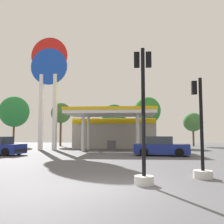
{
  "coord_description": "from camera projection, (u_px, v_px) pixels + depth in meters",
  "views": [
    {
      "loc": [
        0.87,
        -8.6,
        1.79
      ],
      "look_at": [
        -1.18,
        16.61,
        4.02
      ],
      "focal_mm": 40.45,
      "sensor_mm": 36.0,
      "label": 1
    }
  ],
  "objects": [
    {
      "name": "ground_plane",
      "position": [
        107.0,
        188.0,
        8.45
      ],
      "size": [
        90.0,
        90.0,
        0.0
      ],
      "primitive_type": "plane",
      "color": "#56565B",
      "rests_on": "ground"
    },
    {
      "name": "gas_station",
      "position": [
        115.0,
        131.0,
        33.07
      ],
      "size": [
        10.38,
        12.35,
        4.55
      ],
      "color": "#ADA89E",
      "rests_on": "ground"
    },
    {
      "name": "station_pole_sign",
      "position": [
        49.0,
        77.0,
        29.57
      ],
      "size": [
        4.33,
        0.56,
        13.22
      ],
      "color": "white",
      "rests_on": "ground"
    },
    {
      "name": "car_0",
      "position": [
        162.0,
        147.0,
        21.08
      ],
      "size": [
        4.74,
        2.6,
        1.61
      ],
      "color": "black",
      "rests_on": "ground"
    },
    {
      "name": "traffic_signal_0",
      "position": [
        144.0,
        132.0,
        9.14
      ],
      "size": [
        0.69,
        0.7,
        4.97
      ],
      "color": "silver",
      "rests_on": "ground"
    },
    {
      "name": "traffic_signal_2",
      "position": [
        202.0,
        151.0,
        10.38
      ],
      "size": [
        0.78,
        0.78,
        4.16
      ],
      "color": "silver",
      "rests_on": "ground"
    },
    {
      "name": "tree_0",
      "position": [
        14.0,
        112.0,
        38.66
      ],
      "size": [
        4.46,
        4.46,
        7.62
      ],
      "color": "brown",
      "rests_on": "ground"
    },
    {
      "name": "tree_1",
      "position": [
        61.0,
        113.0,
        38.62
      ],
      "size": [
        3.0,
        3.0,
        6.61
      ],
      "color": "brown",
      "rests_on": "ground"
    },
    {
      "name": "tree_2",
      "position": [
        114.0,
        117.0,
        38.37
      ],
      "size": [
        3.62,
        3.62,
        6.36
      ],
      "color": "brown",
      "rests_on": "ground"
    },
    {
      "name": "tree_3",
      "position": [
        147.0,
        111.0,
        38.3
      ],
      "size": [
        3.98,
        3.98,
        7.45
      ],
      "color": "brown",
      "rests_on": "ground"
    },
    {
      "name": "tree_4",
      "position": [
        193.0,
        122.0,
        38.13
      ],
      "size": [
        2.96,
        2.96,
        5.03
      ],
      "color": "brown",
      "rests_on": "ground"
    }
  ]
}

